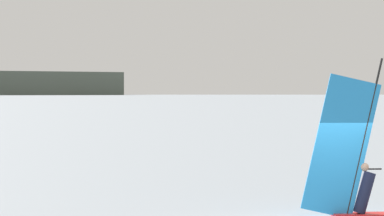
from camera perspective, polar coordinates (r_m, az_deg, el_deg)
The scene contains 1 object.
windsurfer at distance 21.95m, azimuth 11.46°, elevation -4.70°, with size 3.19×1.20×4.23m.
Camera 1 is at (-10.22, -17.96, 3.31)m, focal length 76.64 mm.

